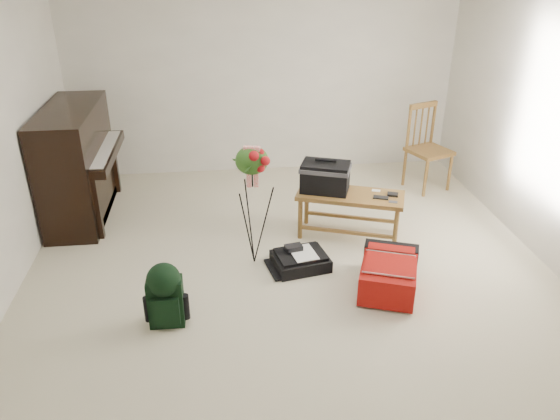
{
  "coord_description": "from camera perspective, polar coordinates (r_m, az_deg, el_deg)",
  "views": [
    {
      "loc": [
        -0.61,
        -4.27,
        2.86
      ],
      "look_at": [
        -0.07,
        0.35,
        0.54
      ],
      "focal_mm": 35.0,
      "sensor_mm": 36.0,
      "label": 1
    }
  ],
  "objects": [
    {
      "name": "dining_chair",
      "position": [
        7.09,
        15.24,
        6.24
      ],
      "size": [
        0.6,
        0.6,
        1.06
      ],
      "rotation": [
        0.0,
        0.0,
        0.38
      ],
      "color": "olive",
      "rests_on": "floor"
    },
    {
      "name": "green_backpack",
      "position": [
        4.53,
        -11.94,
        -8.4
      ],
      "size": [
        0.29,
        0.27,
        0.56
      ],
      "rotation": [
        0.0,
        0.0,
        -0.01
      ],
      "color": "black",
      "rests_on": "floor"
    },
    {
      "name": "wall_back",
      "position": [
        7.23,
        -1.71,
        13.62
      ],
      "size": [
        5.0,
        0.04,
        2.5
      ],
      "primitive_type": "cube",
      "color": "beige",
      "rests_on": "floor"
    },
    {
      "name": "floor",
      "position": [
        5.18,
        1.23,
        -7.04
      ],
      "size": [
        5.0,
        5.5,
        0.01
      ],
      "primitive_type": "cube",
      "color": "beige",
      "rests_on": "ground"
    },
    {
      "name": "black_duffel",
      "position": [
        5.3,
        2.14,
        -5.21
      ],
      "size": [
        0.58,
        0.5,
        0.21
      ],
      "rotation": [
        0.0,
        0.0,
        0.19
      ],
      "color": "black",
      "rests_on": "floor"
    },
    {
      "name": "piano",
      "position": [
        6.49,
        -20.33,
        4.39
      ],
      "size": [
        0.71,
        1.5,
        1.25
      ],
      "color": "black",
      "rests_on": "floor"
    },
    {
      "name": "bench",
      "position": [
        5.62,
        5.55,
        2.61
      ],
      "size": [
        1.18,
        0.79,
        0.84
      ],
      "rotation": [
        0.0,
        0.0,
        -0.35
      ],
      "color": "olive",
      "rests_on": "floor"
    },
    {
      "name": "flower_stand",
      "position": [
        5.13,
        -2.84,
        0.37
      ],
      "size": [
        0.46,
        0.46,
        1.24
      ],
      "rotation": [
        0.0,
        0.0,
        -0.2
      ],
      "color": "black",
      "rests_on": "floor"
    },
    {
      "name": "red_suitcase",
      "position": [
        5.07,
        11.1,
        -6.26
      ],
      "size": [
        0.69,
        0.85,
        0.3
      ],
      "rotation": [
        0.0,
        0.0,
        -0.36
      ],
      "color": "#A81907",
      "rests_on": "floor"
    }
  ]
}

